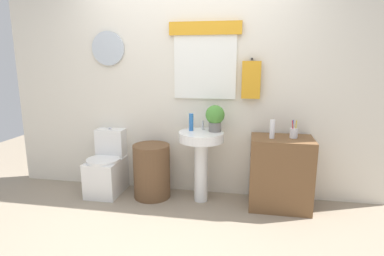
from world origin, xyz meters
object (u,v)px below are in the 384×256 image
object	(u,v)px
pedestal_sink	(201,150)
toothbrush_cup	(294,133)
toilet	(107,169)
laundry_hamper	(152,171)
wooden_cabinet	(280,173)
potted_plant	(215,117)
lotion_bottle	(272,129)
soap_bottle	(191,122)

from	to	relation	value
pedestal_sink	toothbrush_cup	bearing A→B (deg)	1.20
toilet	laundry_hamper	bearing A→B (deg)	-3.28
toilet	wooden_cabinet	bearing A→B (deg)	-0.93
laundry_hamper	potted_plant	distance (m)	0.96
lotion_bottle	potted_plant	bearing A→B (deg)	170.51
laundry_hamper	soap_bottle	bearing A→B (deg)	6.35
toilet	wooden_cabinet	world-z (taller)	wooden_cabinet
soap_bottle	potted_plant	size ratio (longest dim) A/B	0.67
potted_plant	toothbrush_cup	size ratio (longest dim) A/B	1.55
toilet	laundry_hamper	xyz separation A→B (m)	(0.56, -0.03, 0.02)
laundry_hamper	soap_bottle	size ratio (longest dim) A/B	3.23
wooden_cabinet	toothbrush_cup	bearing A→B (deg)	10.33
laundry_hamper	toilet	bearing A→B (deg)	176.72
toilet	pedestal_sink	distance (m)	1.17
laundry_hamper	pedestal_sink	world-z (taller)	pedestal_sink
wooden_cabinet	toothbrush_cup	size ratio (longest dim) A/B	4.12
wooden_cabinet	soap_bottle	world-z (taller)	soap_bottle
pedestal_sink	potted_plant	bearing A→B (deg)	23.20
toilet	laundry_hamper	size ratio (longest dim) A/B	1.23
wooden_cabinet	soap_bottle	bearing A→B (deg)	177.04
soap_bottle	toothbrush_cup	world-z (taller)	soap_bottle
toilet	lotion_bottle	bearing A→B (deg)	-2.21
toilet	laundry_hamper	distance (m)	0.56
laundry_hamper	wooden_cabinet	xyz separation A→B (m)	(1.42, 0.00, 0.07)
wooden_cabinet	potted_plant	size ratio (longest dim) A/B	2.66
soap_bottle	potted_plant	bearing A→B (deg)	2.20
toilet	toothbrush_cup	xyz separation A→B (m)	(2.09, -0.01, 0.53)
toilet	potted_plant	world-z (taller)	potted_plant
wooden_cabinet	toothbrush_cup	distance (m)	0.45
toilet	pedestal_sink	world-z (taller)	pedestal_sink
toilet	soap_bottle	distance (m)	1.17
soap_bottle	lotion_bottle	size ratio (longest dim) A/B	0.99
wooden_cabinet	potted_plant	bearing A→B (deg)	175.16
pedestal_sink	potted_plant	distance (m)	0.40
soap_bottle	lotion_bottle	world-z (taller)	soap_bottle
laundry_hamper	potted_plant	xyz separation A→B (m)	(0.71, 0.06, 0.64)
toilet	potted_plant	distance (m)	1.43
potted_plant	toothbrush_cup	distance (m)	0.83
wooden_cabinet	soap_bottle	size ratio (longest dim) A/B	4.00
wooden_cabinet	potted_plant	xyz separation A→B (m)	(-0.71, 0.06, 0.57)
toilet	laundry_hamper	world-z (taller)	toilet
laundry_hamper	toothbrush_cup	bearing A→B (deg)	0.75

